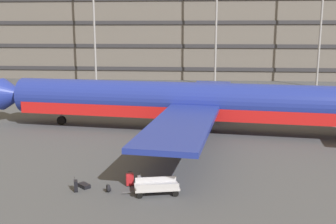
{
  "coord_description": "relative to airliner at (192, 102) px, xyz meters",
  "views": [
    {
      "loc": [
        -0.51,
        -39.29,
        9.43
      ],
      "look_at": [
        -3.11,
        -7.59,
        3.0
      ],
      "focal_mm": 43.09,
      "sensor_mm": 36.0,
      "label": 1
    }
  ],
  "objects": [
    {
      "name": "ground_plane",
      "position": [
        1.36,
        1.88,
        -2.8
      ],
      "size": [
        600.0,
        600.0,
        0.0
      ],
      "primitive_type": "plane",
      "color": "#424449"
    },
    {
      "name": "terminal_structure",
      "position": [
        1.36,
        48.77,
        5.97
      ],
      "size": [
        141.91,
        16.83,
        17.53
      ],
      "color": "#605B56",
      "rests_on": "ground_plane"
    },
    {
      "name": "airliner",
      "position": [
        0.0,
        0.0,
        0.0
      ],
      "size": [
        39.78,
        32.38,
        9.91
      ],
      "color": "navy",
      "rests_on": "ground_plane"
    },
    {
      "name": "light_mast_left",
      "position": [
        -17.83,
        32.93,
        11.07
      ],
      "size": [
        1.8,
        0.5,
        24.27
      ],
      "color": "gray",
      "rests_on": "ground_plane"
    },
    {
      "name": "light_mast_center_right",
      "position": [
        20.6,
        32.93,
        11.55
      ],
      "size": [
        1.8,
        0.5,
        25.23
      ],
      "color": "gray",
      "rests_on": "ground_plane"
    },
    {
      "name": "suitcase_silver",
      "position": [
        -6.19,
        -14.63,
        -2.68
      ],
      "size": [
        0.89,
        0.85,
        0.23
      ],
      "color": "black",
      "rests_on": "ground_plane"
    },
    {
      "name": "suitcase_small",
      "position": [
        -3.44,
        -14.13,
        -2.37
      ],
      "size": [
        0.51,
        0.39,
        0.96
      ],
      "color": "#B21E23",
      "rests_on": "ground_plane"
    },
    {
      "name": "suitcase_purple",
      "position": [
        -2.77,
        -14.61,
        -2.36
      ],
      "size": [
        0.3,
        0.47,
        1.04
      ],
      "color": "gray",
      "rests_on": "ground_plane"
    },
    {
      "name": "suitcase_laid_flat",
      "position": [
        -6.49,
        -15.28,
        -2.43
      ],
      "size": [
        0.34,
        0.46,
        0.88
      ],
      "color": "black",
      "rests_on": "ground_plane"
    },
    {
      "name": "backpack_scuffed",
      "position": [
        -4.52,
        -15.23,
        -2.56
      ],
      "size": [
        0.3,
        0.34,
        0.53
      ],
      "color": "black",
      "rests_on": "ground_plane"
    },
    {
      "name": "baggage_cart",
      "position": [
        -1.64,
        -15.23,
        -2.37
      ],
      "size": [
        3.37,
        1.82,
        0.82
      ],
      "color": "#B7B7BC",
      "rests_on": "ground_plane"
    }
  ]
}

